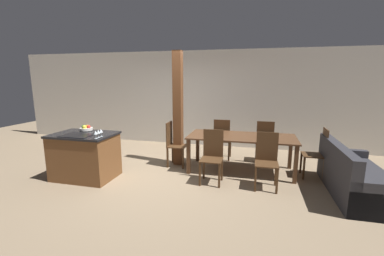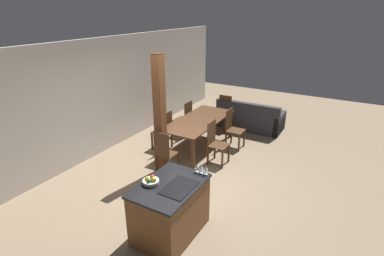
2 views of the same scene
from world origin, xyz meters
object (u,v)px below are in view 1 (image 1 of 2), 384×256
object	(u,v)px
dining_chair_far_right	(265,141)
wine_glass_middle	(98,132)
wine_glass_far	(101,131)
wine_glass_near	(96,133)
dining_chair_far_left	(222,139)
fruit_bowl	(86,128)
dining_chair_near_left	(212,156)
timber_post	(178,109)
kitchen_island	(85,156)
dining_chair_foot_end	(318,152)
dining_chair_near_right	(267,160)
couch	(355,178)
dining_table	(241,140)
dining_chair_head_end	(174,143)

from	to	relation	value
dining_chair_far_right	wine_glass_middle	bearing A→B (deg)	35.59
dining_chair_far_right	wine_glass_far	bearing A→B (deg)	34.55
wine_glass_middle	dining_chair_far_right	world-z (taller)	wine_glass_middle
wine_glass_near	wine_glass_far	xyz separation A→B (m)	(0.00, 0.16, 0.00)
wine_glass_near	dining_chair_far_left	xyz separation A→B (m)	(1.93, 2.16, -0.49)
fruit_bowl	dining_chair_near_left	world-z (taller)	fruit_bowl
dining_chair_near_left	dining_chair_far_right	size ratio (longest dim) A/B	1.00
timber_post	dining_chair_near_left	bearing A→B (deg)	-42.24
wine_glass_near	wine_glass_far	distance (m)	0.16
kitchen_island	dining_chair_foot_end	distance (m)	4.54
kitchen_island	wine_glass_far	size ratio (longest dim) A/B	8.21
wine_glass_middle	kitchen_island	bearing A→B (deg)	153.35
dining_chair_near_right	dining_chair_far_right	distance (m)	1.41
dining_chair_far_right	dining_chair_far_left	bearing A→B (deg)	0.00
wine_glass_near	dining_chair_far_right	bearing A→B (deg)	36.61
couch	timber_post	distance (m)	3.57
wine_glass_near	wine_glass_middle	size ratio (longest dim) A/B	1.00
fruit_bowl	wine_glass_far	xyz separation A→B (m)	(0.63, -0.43, 0.06)
kitchen_island	wine_glass_far	world-z (taller)	wine_glass_far
wine_glass_near	dining_table	size ratio (longest dim) A/B	0.07
kitchen_island	dining_table	world-z (taller)	kitchen_island
fruit_bowl	dining_chair_far_left	distance (m)	3.03
dining_chair_near_right	couch	size ratio (longest dim) A/B	0.53
dining_chair_near_right	kitchen_island	bearing A→B (deg)	-173.07
wine_glass_far	couch	size ratio (longest dim) A/B	0.08
wine_glass_far	dining_chair_foot_end	bearing A→B (deg)	18.47
wine_glass_middle	dining_chair_far_left	size ratio (longest dim) A/B	0.14
dining_table	dining_chair_near_left	xyz separation A→B (m)	(-0.49, -0.70, -0.16)
dining_chair_far_left	dining_chair_head_end	xyz separation A→B (m)	(-0.98, -0.70, 0.00)
wine_glass_near	fruit_bowl	bearing A→B (deg)	136.89
wine_glass_far	dining_chair_near_left	distance (m)	2.07
dining_chair_foot_end	timber_post	size ratio (longest dim) A/B	0.39
dining_chair_near_right	dining_chair_head_end	bearing A→B (deg)	160.26
dining_chair_near_left	timber_post	xyz separation A→B (m)	(-0.92, 0.84, 0.75)
wine_glass_far	couch	bearing A→B (deg)	8.51
wine_glass_far	dining_table	bearing A→B (deg)	28.25
dining_chair_near_right	dining_chair_far_left	bearing A→B (deg)	124.89
wine_glass_near	wine_glass_middle	world-z (taller)	same
dining_chair_far_right	wine_glass_near	bearing A→B (deg)	36.61
kitchen_island	couch	bearing A→B (deg)	5.54
dining_table	dining_chair_near_left	size ratio (longest dim) A/B	2.21
kitchen_island	dining_chair_far_left	size ratio (longest dim) A/B	1.19
dining_chair_foot_end	couch	size ratio (longest dim) A/B	0.53
wine_glass_middle	dining_chair_head_end	xyz separation A→B (m)	(0.95, 1.38, -0.49)
fruit_bowl	dining_chair_head_end	world-z (taller)	fruit_bowl
couch	wine_glass_middle	bearing A→B (deg)	99.28
wine_glass_far	dining_chair_far_left	bearing A→B (deg)	46.11
wine_glass_middle	dining_table	bearing A→B (deg)	29.68
dining_chair_far_right	couch	distance (m)	1.99
fruit_bowl	dining_table	world-z (taller)	fruit_bowl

